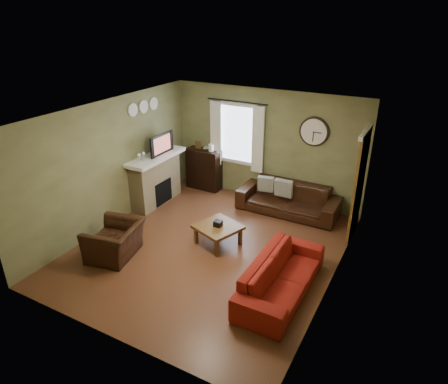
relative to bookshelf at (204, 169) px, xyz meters
The scene contains 31 objects.
floor 2.90m from the bookshelf, 57.10° to the right, with size 4.60×5.20×0.00m, color #5A321D.
ceiling 3.54m from the bookshelf, 57.10° to the right, with size 4.60×5.20×0.00m, color white.
wall_left 2.63m from the bookshelf, 107.36° to the right, with size 0.00×5.20×2.60m, color olive.
wall_right 4.60m from the bookshelf, 31.90° to the right, with size 0.00×5.20×2.60m, color olive.
wall_back 1.75m from the bookshelf, ahead, with size 4.60×0.00×2.60m, color olive.
wall_front 5.29m from the bookshelf, 72.76° to the right, with size 4.60×0.00×2.60m, color olive.
fireplace 1.36m from the bookshelf, 113.77° to the right, with size 0.40×1.40×1.10m, color tan.
firebox 1.31m from the bookshelf, 106.07° to the right, with size 0.04×0.60×0.55m, color black.
mantel 1.49m from the bookshelf, 112.60° to the right, with size 0.58×1.60×0.08m, color white.
tv 1.47m from the bookshelf, 114.47° to the right, with size 0.60×0.08×0.35m, color black.
tv_screen 1.48m from the bookshelf, 110.91° to the right, with size 0.02×0.62×0.36m, color #994C3F.
medallion_left 2.47m from the bookshelf, 114.54° to the right, with size 0.28×0.28×0.03m, color white.
medallion_mid 2.26m from the bookshelf, 120.32° to the right, with size 0.28×0.28×0.03m, color white.
medallion_right 2.09m from the bookshelf, 129.11° to the right, with size 0.28×0.28×0.03m, color white.
window_pane 1.32m from the bookshelf, 12.14° to the left, with size 1.00×0.02×1.30m, color silver, non-canonical shape.
curtain_rod 1.96m from the bookshelf, ahead, with size 0.03×0.03×1.50m, color black.
curtain_left 0.99m from the bookshelf, 15.42° to the left, with size 0.28×0.04×1.55m, color white.
curtain_right 1.69m from the bookshelf, ahead, with size 0.28×0.04×1.55m, color white.
wall_clock 2.95m from the bookshelf, ahead, with size 0.64×0.06×0.64m, color white, non-canonical shape.
door 3.90m from the bookshelf, ahead, with size 0.05×0.90×2.10m, color brown.
bookshelf is the anchor object (origin of this frame).
book 0.47m from the bookshelf, 116.95° to the left, with size 0.16×0.22×0.02m, color brown.
sofa_brown 2.35m from the bookshelf, ahead, with size 2.23×0.87×0.65m, color black.
pillow_left 2.21m from the bookshelf, ahead, with size 0.40×0.12×0.40m, color gray.
pillow_right 1.78m from the bookshelf, ahead, with size 0.37×0.11×0.37m, color gray.
sofa_red 4.36m from the bookshelf, 42.63° to the right, with size 2.09×0.82×0.61m, color maroon.
armchair 3.43m from the bookshelf, 87.50° to the right, with size 0.97×0.85×0.63m, color black.
coffee_table 2.72m from the bookshelf, 53.35° to the right, with size 0.75×0.75×0.40m, color brown, non-canonical shape.
tissue_box 2.72m from the bookshelf, 53.39° to the right, with size 0.14×0.14×0.11m, color black.
wine_glass_a 2.02m from the bookshelf, 105.51° to the right, with size 0.07×0.07×0.21m, color white, non-canonical shape.
wine_glass_b 1.89m from the bookshelf, 106.80° to the right, with size 0.07×0.07×0.20m, color white, non-canonical shape.
Camera 1 is at (3.33, -5.56, 4.18)m, focal length 32.00 mm.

